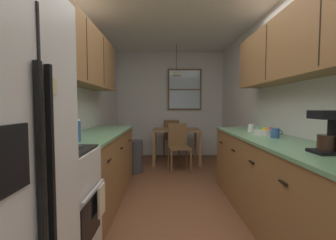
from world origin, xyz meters
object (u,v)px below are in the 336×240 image
at_px(coffee_maker, 333,131).
at_px(mug_by_coffeemaker, 275,133).
at_px(microwave_over_range, 25,48).
at_px(storage_canister, 73,131).
at_px(dining_chair_far, 172,136).
at_px(mug_spare, 251,128).
at_px(stove_range, 47,212).
at_px(table_serving_bowl, 180,128).
at_px(dining_chair_near, 179,144).
at_px(trash_bin, 135,156).
at_px(fruit_bowl, 266,132).
at_px(dining_table, 176,134).

height_order(coffee_maker, mug_by_coffeemaker, coffee_maker).
relative_size(microwave_over_range, storage_canister, 2.91).
bearing_deg(dining_chair_far, mug_spare, -70.65).
bearing_deg(stove_range, microwave_over_range, 179.97).
relative_size(storage_canister, table_serving_bowl, 1.26).
height_order(stove_range, dining_chair_near, stove_range).
relative_size(trash_bin, storage_canister, 2.81).
height_order(microwave_over_range, mug_by_coffeemaker, microwave_over_range).
bearing_deg(coffee_maker, fruit_bowl, 90.34).
distance_m(mug_spare, table_serving_bowl, 2.14).
bearing_deg(mug_spare, dining_chair_near, 120.33).
bearing_deg(dining_chair_far, dining_chair_near, -85.91).
relative_size(trash_bin, coffee_maker, 1.96).
height_order(dining_chair_near, dining_chair_far, same).
relative_size(mug_by_coffeemaker, mug_spare, 1.06).
xyz_separation_m(stove_range, microwave_over_range, (-0.11, 0.00, 1.16)).
height_order(storage_canister, mug_by_coffeemaker, storage_canister).
relative_size(dining_table, trash_bin, 1.66).
relative_size(trash_bin, mug_spare, 5.10).
bearing_deg(trash_bin, dining_table, 42.45).
bearing_deg(table_serving_bowl, dining_chair_far, 102.82).
bearing_deg(fruit_bowl, stove_range, -152.78).
bearing_deg(coffee_maker, trash_bin, 123.25).
bearing_deg(storage_canister, coffee_maker, -15.56).
xyz_separation_m(dining_table, dining_chair_far, (-0.07, 0.61, -0.12)).
bearing_deg(table_serving_bowl, dining_chair_near, -97.17).
distance_m(storage_canister, table_serving_bowl, 3.02).
height_order(dining_chair_far, mug_by_coffeemaker, mug_by_coffeemaker).
xyz_separation_m(microwave_over_range, storage_canister, (0.11, 0.54, -0.63)).
relative_size(fruit_bowl, table_serving_bowl, 1.61).
relative_size(stove_range, dining_chair_near, 1.22).
distance_m(microwave_over_range, trash_bin, 2.99).
bearing_deg(dining_chair_far, dining_table, -83.28).
xyz_separation_m(microwave_over_range, trash_bin, (0.41, 2.64, -1.34)).
bearing_deg(dining_chair_far, trash_bin, -118.74).
xyz_separation_m(dining_chair_near, fruit_bowl, (0.92, -1.73, 0.44)).
bearing_deg(storage_canister, mug_spare, 21.57).
relative_size(stove_range, fruit_bowl, 4.03).
height_order(trash_bin, coffee_maker, coffee_maker).
bearing_deg(table_serving_bowl, stove_range, -109.74).
xyz_separation_m(microwave_over_range, table_serving_bowl, (1.30, 3.31, -0.87)).
height_order(stove_range, mug_by_coffeemaker, stove_range).
bearing_deg(storage_canister, dining_table, 68.63).
bearing_deg(trash_bin, fruit_bowl, -42.41).
xyz_separation_m(mug_by_coffeemaker, mug_spare, (-0.05, 0.54, -0.00)).
bearing_deg(table_serving_bowl, coffee_maker, -75.62).
relative_size(dining_chair_far, trash_bin, 1.50).
xyz_separation_m(stove_range, dining_chair_far, (1.03, 3.99, 0.03)).
bearing_deg(microwave_over_range, fruit_bowl, 25.98).
distance_m(trash_bin, table_serving_bowl, 1.21).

